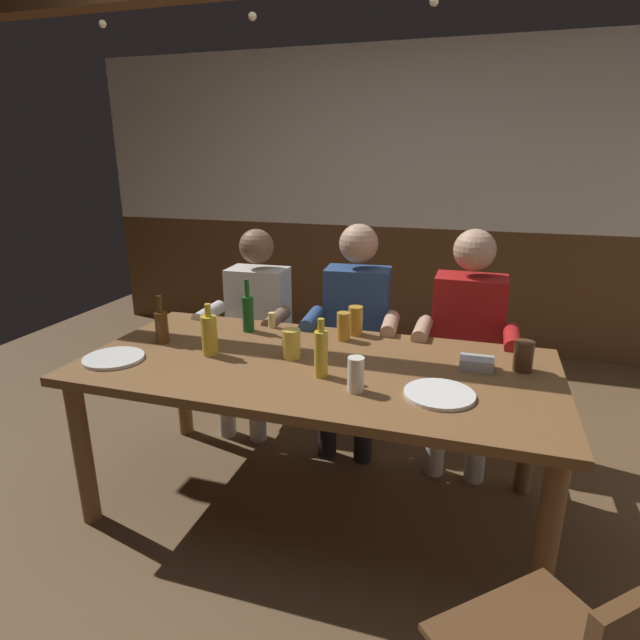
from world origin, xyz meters
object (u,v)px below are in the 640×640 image
Objects in this scene: dining_table at (315,381)px; pint_glass_3 at (291,344)px; person_1 at (355,325)px; bottle_0 at (321,352)px; bottle_2 at (248,312)px; pint_glass_0 at (356,321)px; person_0 at (255,320)px; condiment_caddy at (477,363)px; pint_glass_2 at (343,326)px; table_candle at (272,320)px; person_2 at (467,335)px; plate_0 at (439,394)px; pint_glass_1 at (356,375)px; bottle_1 at (209,335)px; plate_1 at (114,358)px; bottle_3 at (162,326)px; pint_glass_4 at (523,356)px.

pint_glass_3 is at bearing 168.33° from dining_table.
person_1 is at bearing 79.57° from pint_glass_3.
bottle_2 is (-0.53, 0.44, -0.00)m from bottle_0.
pint_glass_0 is at bearing 79.53° from dining_table.
person_0 is 8.49× the size of condiment_caddy.
dining_table is 1.73× the size of person_0.
person_1 reaches higher than pint_glass_2.
table_candle is (-0.37, 0.40, 0.13)m from dining_table.
bottle_2 is at bearing 36.02° from person_1.
dining_table is 0.95m from person_2.
table_candle is (0.25, -0.32, 0.12)m from person_0.
pint_glass_0 is at bearing 128.37° from plate_0.
dining_table is at bearing -100.47° from pint_glass_0.
pint_glass_1 is at bearing -140.22° from condiment_caddy.
person_1 is 1.04m from plate_0.
person_0 is at bearing 132.03° from pint_glass_1.
person_0 is 1.28m from pint_glass_1.
bottle_1 is (-1.10, -0.77, 0.15)m from person_2.
bottle_1 reaches higher than plate_0.
pint_glass_3 reaches higher than plate_0.
pint_glass_1 is at bearing -13.81° from bottle_1.
person_0 is at bearing 99.58° from bottle_1.
person_0 is 0.99m from plate_1.
person_0 is at bearing 0.37° from person_2.
dining_table is 15.58× the size of pint_glass_3.
pint_glass_0 is 0.11m from pint_glass_2.
person_1 is 0.89m from condiment_caddy.
bottle_3 is at bearing -179.88° from pint_glass_3.
table_candle is 0.69m from bottle_0.
bottle_3 reaches higher than pint_glass_4.
condiment_caddy is (0.06, -0.58, 0.07)m from person_2.
bottle_0 is 0.86m from bottle_3.
bottle_3 is at bearing -175.50° from condiment_caddy.
person_0 reaches higher than plate_0.
bottle_3 reaches higher than condiment_caddy.
dining_table is at bearing -1.71° from bottle_3.
person_2 is at bearing 49.26° from dining_table.
pint_glass_1 is at bearing 98.81° from person_1.
bottle_0 is 1.91× the size of pint_glass_4.
table_candle is 0.45m from pint_glass_0.
bottle_1 is at bearing -104.47° from table_candle.
pint_glass_0 is at bearing 29.10° from person_2.
dining_table is 0.59m from bottle_2.
person_2 is 4.54× the size of bottle_2.
bottle_1 is (-0.49, -0.05, 0.18)m from dining_table.
pint_glass_2 is at bearing 135.65° from plate_0.
pint_glass_1 is (0.72, -0.18, -0.03)m from bottle_1.
pint_glass_1 is (-0.44, -0.37, 0.04)m from condiment_caddy.
bottle_0 is 1.70× the size of pint_glass_0.
bottle_0 is at bearing -156.26° from condiment_caddy.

